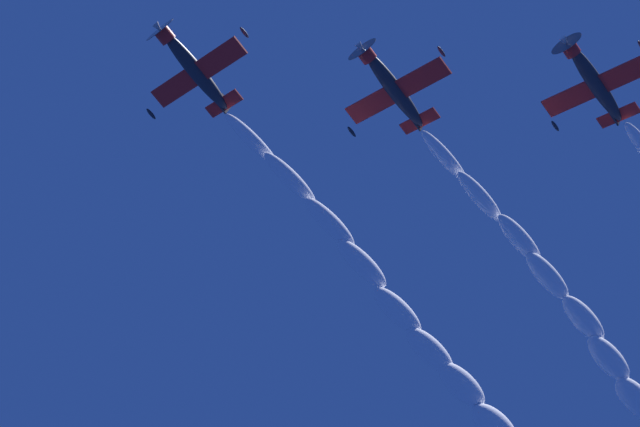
{
  "coord_description": "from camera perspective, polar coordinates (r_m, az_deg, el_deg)",
  "views": [
    {
      "loc": [
        -27.37,
        6.96,
        2.17
      ],
      "look_at": [
        1.34,
        -13.48,
        67.71
      ],
      "focal_mm": 59.4,
      "sensor_mm": 36.0,
      "label": 1
    }
  ],
  "objects": [
    {
      "name": "smoke_trail_lead",
      "position": [
        78.17,
        5.21,
        -6.34
      ],
      "size": [
        10.76,
        33.29,
        5.34
      ],
      "color": "white"
    },
    {
      "name": "airplane_right_wingman",
      "position": [
        75.14,
        14.52,
        6.95
      ],
      "size": [
        7.94,
        7.61,
        3.84
      ],
      "color": "#232328"
    },
    {
      "name": "airplane_left_wingman",
      "position": [
        72.73,
        3.89,
        6.85
      ],
      "size": [
        8.04,
        7.61,
        3.69
      ],
      "color": "#232328"
    },
    {
      "name": "airplane_lead",
      "position": [
        71.77,
        -6.86,
        7.8
      ],
      "size": [
        8.09,
        7.61,
        3.62
      ],
      "color": "#232328"
    },
    {
      "name": "smoke_trail_left_wingman",
      "position": [
        82.01,
        14.66,
        -6.73
      ],
      "size": [
        10.6,
        33.46,
        5.23
      ],
      "color": "white"
    }
  ]
}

